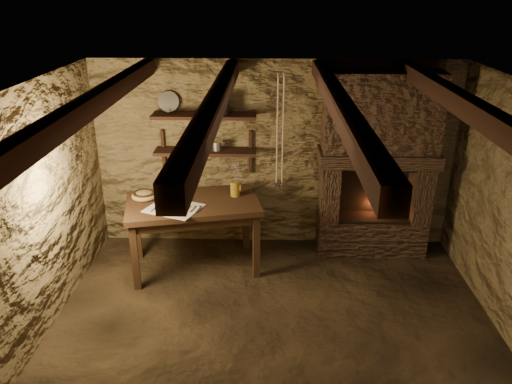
{
  "coord_description": "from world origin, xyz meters",
  "views": [
    {
      "loc": [
        -0.05,
        -4.0,
        3.2
      ],
      "look_at": [
        -0.2,
        0.9,
        1.16
      ],
      "focal_mm": 35.0,
      "sensor_mm": 36.0,
      "label": 1
    }
  ],
  "objects_px": {
    "work_table": "(194,232)",
    "wooden_bowl": "(144,196)",
    "stoneware_jug": "(235,182)",
    "red_pot": "(386,202)",
    "iron_stockpot": "(220,107)"
  },
  "relations": [
    {
      "from": "work_table",
      "to": "red_pot",
      "type": "height_order",
      "value": "red_pot"
    },
    {
      "from": "work_table",
      "to": "stoneware_jug",
      "type": "distance_m",
      "value": 0.78
    },
    {
      "from": "stoneware_jug",
      "to": "red_pot",
      "type": "xyz_separation_m",
      "value": [
        1.86,
        0.25,
        -0.35
      ]
    },
    {
      "from": "work_table",
      "to": "wooden_bowl",
      "type": "height_order",
      "value": "wooden_bowl"
    },
    {
      "from": "wooden_bowl",
      "to": "red_pot",
      "type": "xyz_separation_m",
      "value": [
        2.93,
        0.37,
        -0.21
      ]
    },
    {
      "from": "work_table",
      "to": "stoneware_jug",
      "type": "height_order",
      "value": "stoneware_jug"
    },
    {
      "from": "iron_stockpot",
      "to": "red_pot",
      "type": "bearing_deg",
      "value": -3.35
    },
    {
      "from": "stoneware_jug",
      "to": "iron_stockpot",
      "type": "height_order",
      "value": "iron_stockpot"
    },
    {
      "from": "work_table",
      "to": "wooden_bowl",
      "type": "xyz_separation_m",
      "value": [
        -0.58,
        0.07,
        0.44
      ]
    },
    {
      "from": "work_table",
      "to": "wooden_bowl",
      "type": "distance_m",
      "value": 0.73
    },
    {
      "from": "red_pot",
      "to": "stoneware_jug",
      "type": "bearing_deg",
      "value": -172.22
    },
    {
      "from": "stoneware_jug",
      "to": "red_pot",
      "type": "height_order",
      "value": "stoneware_jug"
    },
    {
      "from": "red_pot",
      "to": "work_table",
      "type": "bearing_deg",
      "value": -169.46
    },
    {
      "from": "wooden_bowl",
      "to": "iron_stockpot",
      "type": "height_order",
      "value": "iron_stockpot"
    },
    {
      "from": "wooden_bowl",
      "to": "red_pot",
      "type": "height_order",
      "value": "red_pot"
    }
  ]
}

